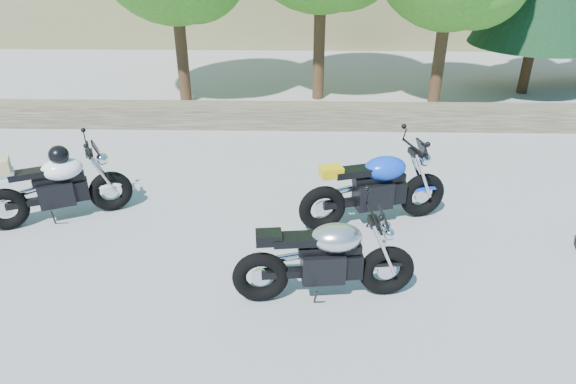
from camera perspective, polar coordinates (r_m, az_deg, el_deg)
name	(u,v)px	position (r m, az deg, el deg)	size (l,w,h in m)	color
ground	(270,282)	(6.55, -1.99, -9.92)	(90.00, 90.00, 0.00)	gray
stone_wall	(284,116)	(11.31, -0.46, 8.46)	(22.00, 0.55, 0.50)	#453F2E
silver_bike	(326,260)	(6.02, 4.25, -7.53)	(2.17, 0.69, 1.09)	black
white_bike	(55,185)	(8.28, -24.42, 0.70)	(2.01, 1.03, 1.18)	black
blue_bike	(376,189)	(7.57, 9.71, 0.34)	(2.25, 0.92, 1.15)	black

